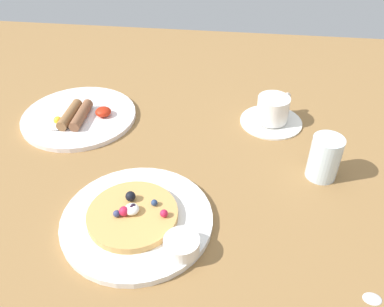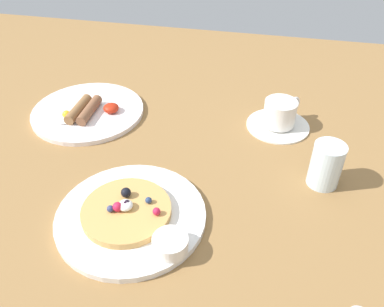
{
  "view_description": "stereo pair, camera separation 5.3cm",
  "coord_description": "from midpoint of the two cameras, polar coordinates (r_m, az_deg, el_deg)",
  "views": [
    {
      "loc": [
        0.08,
        -0.63,
        0.54
      ],
      "look_at": [
        0.01,
        -0.01,
        0.04
      ],
      "focal_mm": 36.91,
      "sensor_mm": 36.0,
      "label": 1
    },
    {
      "loc": [
        0.14,
        -0.62,
        0.54
      ],
      "look_at": [
        0.01,
        -0.01,
        0.04
      ],
      "focal_mm": 36.91,
      "sensor_mm": 36.0,
      "label": 2
    }
  ],
  "objects": [
    {
      "name": "ground_plane",
      "position": [
        0.84,
        -2.06,
        -2.45
      ],
      "size": [
        2.03,
        1.5,
        0.03
      ],
      "primitive_type": "cube",
      "color": "olive"
    },
    {
      "name": "pancake_plate",
      "position": [
        0.72,
        -10.01,
        -9.45
      ],
      "size": [
        0.27,
        0.27,
        0.01
      ],
      "primitive_type": "cylinder",
      "color": "white",
      "rests_on": "ground_plane"
    },
    {
      "name": "pancake_with_berries",
      "position": [
        0.71,
        -10.69,
        -8.69
      ],
      "size": [
        0.16,
        0.16,
        0.03
      ],
      "color": "tan",
      "rests_on": "pancake_plate"
    },
    {
      "name": "syrup_ramekin",
      "position": [
        0.65,
        -3.88,
        -13.11
      ],
      "size": [
        0.06,
        0.06,
        0.03
      ],
      "color": "white",
      "rests_on": "pancake_plate"
    },
    {
      "name": "breakfast_plate",
      "position": [
        1.02,
        -17.41,
        5.1
      ],
      "size": [
        0.28,
        0.28,
        0.01
      ],
      "primitive_type": "cylinder",
      "color": "white",
      "rests_on": "ground_plane"
    },
    {
      "name": "fried_breakfast",
      "position": [
        0.99,
        -17.83,
        5.2
      ],
      "size": [
        0.15,
        0.11,
        0.03
      ],
      "color": "brown",
      "rests_on": "breakfast_plate"
    },
    {
      "name": "coffee_saucer",
      "position": [
        0.97,
        9.83,
        4.62
      ],
      "size": [
        0.15,
        0.15,
        0.01
      ],
      "primitive_type": "cylinder",
      "color": "white",
      "rests_on": "ground_plane"
    },
    {
      "name": "coffee_cup",
      "position": [
        0.95,
        10.13,
        6.42
      ],
      "size": [
        0.08,
        0.09,
        0.06
      ],
      "color": "white",
      "rests_on": "coffee_saucer"
    },
    {
      "name": "water_glass",
      "position": [
        0.81,
        16.9,
        -0.82
      ],
      "size": [
        0.06,
        0.06,
        0.09
      ],
      "primitive_type": "cylinder",
      "color": "silver",
      "rests_on": "ground_plane"
    }
  ]
}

